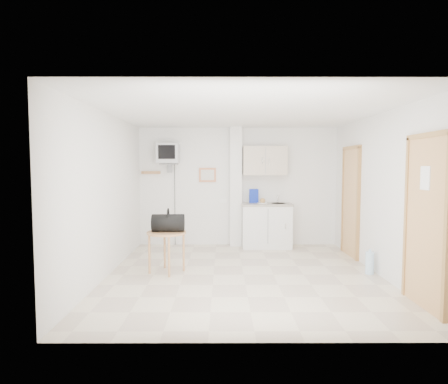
{
  "coord_description": "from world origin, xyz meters",
  "views": [
    {
      "loc": [
        -0.32,
        -5.72,
        1.69
      ],
      "look_at": [
        -0.3,
        0.6,
        1.25
      ],
      "focal_mm": 30.0,
      "sensor_mm": 36.0,
      "label": 1
    }
  ],
  "objects_px": {
    "crt_television": "(168,154)",
    "duffel_bag": "(168,223)",
    "round_table": "(167,237)",
    "water_bottle": "(370,263)"
  },
  "relations": [
    {
      "from": "duffel_bag",
      "to": "crt_television",
      "type": "bearing_deg",
      "value": 95.86
    },
    {
      "from": "crt_television",
      "to": "duffel_bag",
      "type": "bearing_deg",
      "value": -82.06
    },
    {
      "from": "round_table",
      "to": "water_bottle",
      "type": "relative_size",
      "value": 1.67
    },
    {
      "from": "crt_television",
      "to": "round_table",
      "type": "height_order",
      "value": "crt_television"
    },
    {
      "from": "round_table",
      "to": "duffel_bag",
      "type": "distance_m",
      "value": 0.23
    },
    {
      "from": "crt_television",
      "to": "water_bottle",
      "type": "height_order",
      "value": "crt_television"
    },
    {
      "from": "round_table",
      "to": "duffel_bag",
      "type": "height_order",
      "value": "duffel_bag"
    },
    {
      "from": "duffel_bag",
      "to": "water_bottle",
      "type": "xyz_separation_m",
      "value": [
        3.17,
        -0.11,
        -0.62
      ]
    },
    {
      "from": "crt_television",
      "to": "round_table",
      "type": "distance_m",
      "value": 2.34
    },
    {
      "from": "round_table",
      "to": "water_bottle",
      "type": "bearing_deg",
      "value": -1.73
    }
  ]
}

